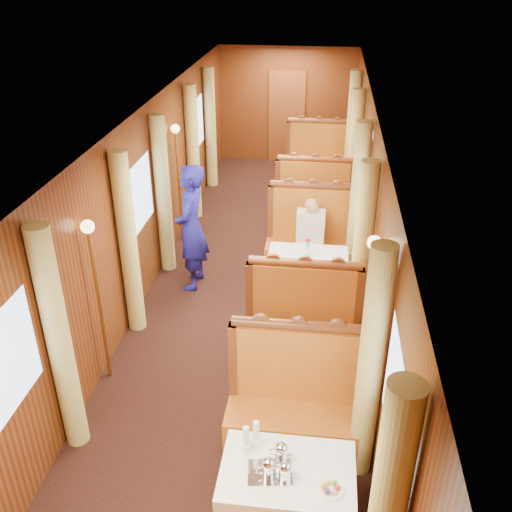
% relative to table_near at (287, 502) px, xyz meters
% --- Properties ---
extents(floor, '(3.00, 12.00, 0.01)m').
position_rel_table_near_xyz_m(floor, '(-0.75, 3.50, -0.38)').
color(floor, black).
rests_on(floor, ground).
extents(ceiling, '(3.00, 12.00, 0.01)m').
position_rel_table_near_xyz_m(ceiling, '(-0.75, 3.50, 2.12)').
color(ceiling, silver).
rests_on(ceiling, wall_left).
extents(wall_far, '(3.00, 0.01, 2.50)m').
position_rel_table_near_xyz_m(wall_far, '(-0.75, 9.50, 0.88)').
color(wall_far, brown).
rests_on(wall_far, floor).
extents(wall_left, '(0.01, 12.00, 2.50)m').
position_rel_table_near_xyz_m(wall_left, '(-2.25, 3.50, 0.88)').
color(wall_left, brown).
rests_on(wall_left, floor).
extents(wall_right, '(0.01, 12.00, 2.50)m').
position_rel_table_near_xyz_m(wall_right, '(0.75, 3.50, 0.88)').
color(wall_right, brown).
rests_on(wall_right, floor).
extents(doorway_far, '(0.80, 0.04, 2.00)m').
position_rel_table_near_xyz_m(doorway_far, '(-0.75, 9.47, 0.62)').
color(doorway_far, brown).
rests_on(doorway_far, floor).
extents(table_near, '(1.05, 0.72, 0.75)m').
position_rel_table_near_xyz_m(table_near, '(0.00, 0.00, 0.00)').
color(table_near, white).
rests_on(table_near, floor).
extents(banquette_near_aft, '(1.30, 0.55, 1.34)m').
position_rel_table_near_xyz_m(banquette_near_aft, '(0.00, 1.01, 0.05)').
color(banquette_near_aft, '#AA3E12').
rests_on(banquette_near_aft, floor).
extents(table_mid, '(1.05, 0.72, 0.75)m').
position_rel_table_near_xyz_m(table_mid, '(0.00, 3.50, 0.00)').
color(table_mid, white).
rests_on(table_mid, floor).
extents(banquette_mid_fwd, '(1.30, 0.55, 1.34)m').
position_rel_table_near_xyz_m(banquette_mid_fwd, '(0.00, 2.49, 0.05)').
color(banquette_mid_fwd, '#AA3E12').
rests_on(banquette_mid_fwd, floor).
extents(banquette_mid_aft, '(1.30, 0.55, 1.34)m').
position_rel_table_near_xyz_m(banquette_mid_aft, '(0.00, 4.51, 0.05)').
color(banquette_mid_aft, '#AA3E12').
rests_on(banquette_mid_aft, floor).
extents(table_far, '(1.05, 0.72, 0.75)m').
position_rel_table_near_xyz_m(table_far, '(0.00, 7.00, 0.00)').
color(table_far, white).
rests_on(table_far, floor).
extents(banquette_far_fwd, '(1.30, 0.55, 1.34)m').
position_rel_table_near_xyz_m(banquette_far_fwd, '(0.00, 5.99, 0.05)').
color(banquette_far_fwd, '#AA3E12').
rests_on(banquette_far_fwd, floor).
extents(banquette_far_aft, '(1.30, 0.55, 1.34)m').
position_rel_table_near_xyz_m(banquette_far_aft, '(0.00, 8.01, 0.05)').
color(banquette_far_aft, '#AA3E12').
rests_on(banquette_far_aft, floor).
extents(tea_tray, '(0.37, 0.30, 0.01)m').
position_rel_table_near_xyz_m(tea_tray, '(-0.14, -0.05, 0.38)').
color(tea_tray, silver).
rests_on(tea_tray, table_near).
extents(teapot_left, '(0.22, 0.20, 0.14)m').
position_rel_table_near_xyz_m(teapot_left, '(-0.14, -0.08, 0.45)').
color(teapot_left, silver).
rests_on(teapot_left, tea_tray).
extents(teapot_right, '(0.19, 0.15, 0.14)m').
position_rel_table_near_xyz_m(teapot_right, '(-0.02, -0.10, 0.44)').
color(teapot_right, silver).
rests_on(teapot_right, tea_tray).
extents(teapot_back, '(0.19, 0.14, 0.14)m').
position_rel_table_near_xyz_m(teapot_back, '(-0.06, 0.07, 0.45)').
color(teapot_back, silver).
rests_on(teapot_back, tea_tray).
extents(fruit_plate, '(0.20, 0.20, 0.05)m').
position_rel_table_near_xyz_m(fruit_plate, '(0.33, -0.15, 0.39)').
color(fruit_plate, white).
rests_on(fruit_plate, table_near).
extents(cup_inboard, '(0.08, 0.08, 0.26)m').
position_rel_table_near_xyz_m(cup_inboard, '(-0.34, 0.13, 0.48)').
color(cup_inboard, white).
rests_on(cup_inboard, table_near).
extents(cup_outboard, '(0.08, 0.08, 0.26)m').
position_rel_table_near_xyz_m(cup_outboard, '(-0.27, 0.20, 0.48)').
color(cup_outboard, white).
rests_on(cup_outboard, table_near).
extents(rose_vase_mid, '(0.06, 0.06, 0.36)m').
position_rel_table_near_xyz_m(rose_vase_mid, '(-0.01, 3.52, 0.55)').
color(rose_vase_mid, silver).
rests_on(rose_vase_mid, table_mid).
extents(rose_vase_far, '(0.06, 0.06, 0.36)m').
position_rel_table_near_xyz_m(rose_vase_far, '(-0.02, 7.00, 0.55)').
color(rose_vase_far, silver).
rests_on(rose_vase_far, table_far).
extents(curtain_left_near_b, '(0.22, 0.22, 2.35)m').
position_rel_table_near_xyz_m(curtain_left_near_b, '(-2.13, 0.78, 0.80)').
color(curtain_left_near_b, '#D7C86E').
rests_on(curtain_left_near_b, floor).
extents(window_right_near, '(0.01, 1.20, 0.90)m').
position_rel_table_near_xyz_m(window_right_near, '(0.74, 0.00, 1.07)').
color(window_right_near, '#96ADCE').
rests_on(window_right_near, wall_right).
extents(curtain_right_near_b, '(0.22, 0.22, 2.35)m').
position_rel_table_near_xyz_m(curtain_right_near_b, '(0.63, 0.78, 0.80)').
color(curtain_right_near_b, '#D7C86E').
rests_on(curtain_right_near_b, floor).
extents(window_left_mid, '(0.01, 1.20, 0.90)m').
position_rel_table_near_xyz_m(window_left_mid, '(-2.24, 3.50, 1.07)').
color(window_left_mid, '#96ADCE').
rests_on(window_left_mid, wall_left).
extents(curtain_left_mid_a, '(0.22, 0.22, 2.35)m').
position_rel_table_near_xyz_m(curtain_left_mid_a, '(-2.13, 2.72, 0.80)').
color(curtain_left_mid_a, '#D7C86E').
rests_on(curtain_left_mid_a, floor).
extents(curtain_left_mid_b, '(0.22, 0.22, 2.35)m').
position_rel_table_near_xyz_m(curtain_left_mid_b, '(-2.13, 4.28, 0.80)').
color(curtain_left_mid_b, '#D7C86E').
rests_on(curtain_left_mid_b, floor).
extents(window_right_mid, '(0.01, 1.20, 0.90)m').
position_rel_table_near_xyz_m(window_right_mid, '(0.74, 3.50, 1.07)').
color(window_right_mid, '#96ADCE').
rests_on(window_right_mid, wall_right).
extents(curtain_right_mid_a, '(0.22, 0.22, 2.35)m').
position_rel_table_near_xyz_m(curtain_right_mid_a, '(0.63, 2.72, 0.80)').
color(curtain_right_mid_a, '#D7C86E').
rests_on(curtain_right_mid_a, floor).
extents(curtain_right_mid_b, '(0.22, 0.22, 2.35)m').
position_rel_table_near_xyz_m(curtain_right_mid_b, '(0.63, 4.28, 0.80)').
color(curtain_right_mid_b, '#D7C86E').
rests_on(curtain_right_mid_b, floor).
extents(window_left_far, '(0.01, 1.20, 0.90)m').
position_rel_table_near_xyz_m(window_left_far, '(-2.24, 7.00, 1.07)').
color(window_left_far, '#96ADCE').
rests_on(window_left_far, wall_left).
extents(curtain_left_far_a, '(0.22, 0.22, 2.35)m').
position_rel_table_near_xyz_m(curtain_left_far_a, '(-2.13, 6.22, 0.80)').
color(curtain_left_far_a, '#D7C86E').
rests_on(curtain_left_far_a, floor).
extents(curtain_left_far_b, '(0.22, 0.22, 2.35)m').
position_rel_table_near_xyz_m(curtain_left_far_b, '(-2.13, 7.78, 0.80)').
color(curtain_left_far_b, '#D7C86E').
rests_on(curtain_left_far_b, floor).
extents(window_right_far, '(0.01, 1.20, 0.90)m').
position_rel_table_near_xyz_m(window_right_far, '(0.74, 7.00, 1.07)').
color(window_right_far, '#96ADCE').
rests_on(window_right_far, wall_right).
extents(curtain_right_far_a, '(0.22, 0.22, 2.35)m').
position_rel_table_near_xyz_m(curtain_right_far_a, '(0.63, 6.22, 0.80)').
color(curtain_right_far_a, '#D7C86E').
rests_on(curtain_right_far_a, floor).
extents(curtain_right_far_b, '(0.22, 0.22, 2.35)m').
position_rel_table_near_xyz_m(curtain_right_far_b, '(0.63, 7.78, 0.80)').
color(curtain_right_far_b, '#D7C86E').
rests_on(curtain_right_far_b, floor).
extents(sconce_left_fore, '(0.14, 0.14, 1.95)m').
position_rel_table_near_xyz_m(sconce_left_fore, '(-2.15, 1.75, 1.01)').
color(sconce_left_fore, '#BF8C3F').
rests_on(sconce_left_fore, floor).
extents(sconce_right_fore, '(0.14, 0.14, 1.95)m').
position_rel_table_near_xyz_m(sconce_right_fore, '(0.65, 1.75, 1.01)').
color(sconce_right_fore, '#BF8C3F').
rests_on(sconce_right_fore, floor).
extents(sconce_left_aft, '(0.14, 0.14, 1.95)m').
position_rel_table_near_xyz_m(sconce_left_aft, '(-2.15, 5.25, 1.01)').
color(sconce_left_aft, '#BF8C3F').
rests_on(sconce_left_aft, floor).
extents(sconce_right_aft, '(0.14, 0.14, 1.95)m').
position_rel_table_near_xyz_m(sconce_right_aft, '(0.65, 5.25, 1.01)').
color(sconce_right_aft, '#BF8C3F').
rests_on(sconce_right_aft, floor).
extents(steward, '(0.45, 0.67, 1.82)m').
position_rel_table_near_xyz_m(steward, '(-1.63, 3.83, 0.53)').
color(steward, navy).
rests_on(steward, floor).
extents(passenger, '(0.40, 0.44, 0.76)m').
position_rel_table_near_xyz_m(passenger, '(-0.00, 4.30, 0.37)').
color(passenger, beige).
rests_on(passenger, banquette_mid_aft).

